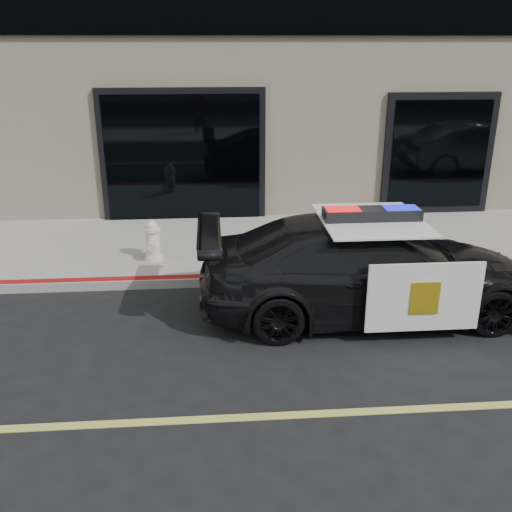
{
  "coord_description": "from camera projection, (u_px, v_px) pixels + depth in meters",
  "views": [
    {
      "loc": [
        -0.41,
        -5.04,
        3.74
      ],
      "look_at": [
        0.16,
        2.2,
        1.0
      ],
      "focal_mm": 40.0,
      "sensor_mm": 36.0,
      "label": 1
    }
  ],
  "objects": [
    {
      "name": "ground",
      "position": [
        257.0,
        417.0,
        6.05
      ],
      "size": [
        120.0,
        120.0,
        0.0
      ],
      "primitive_type": "plane",
      "color": "black",
      "rests_on": "ground"
    },
    {
      "name": "sidewalk_n",
      "position": [
        235.0,
        245.0,
        10.92
      ],
      "size": [
        60.0,
        3.5,
        0.15
      ],
      "primitive_type": "cube",
      "color": "gray",
      "rests_on": "ground"
    },
    {
      "name": "police_car",
      "position": [
        368.0,
        267.0,
        8.16
      ],
      "size": [
        2.2,
        4.84,
        1.59
      ],
      "color": "black",
      "rests_on": "ground"
    },
    {
      "name": "fire_hydrant",
      "position": [
        153.0,
        241.0,
        9.9
      ],
      "size": [
        0.33,
        0.45,
        0.72
      ],
      "color": "beige",
      "rests_on": "sidewalk_n"
    }
  ]
}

